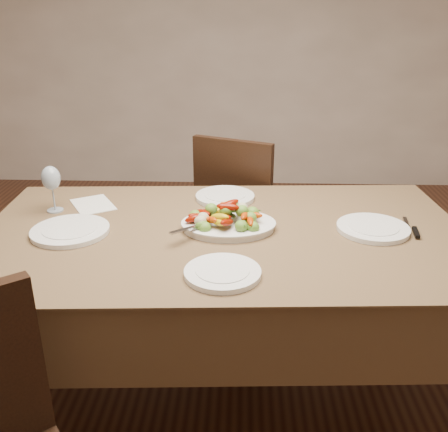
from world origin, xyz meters
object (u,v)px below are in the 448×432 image
at_px(plate_left, 70,231).
at_px(plate_right, 373,229).
at_px(plate_near, 223,273).
at_px(plate_far, 225,197).
at_px(dining_table, 224,316).
at_px(wine_glass, 52,188).
at_px(chair_far, 246,217).
at_px(serving_platter, 229,226).

relative_size(plate_left, plate_right, 1.07).
distance_m(plate_left, plate_near, 0.65).
xyz_separation_m(plate_right, plate_near, (-0.55, -0.36, 0.00)).
relative_size(plate_right, plate_near, 1.11).
distance_m(plate_right, plate_far, 0.65).
xyz_separation_m(dining_table, plate_near, (0.01, -0.34, 0.39)).
bearing_deg(plate_right, wine_glass, 173.28).
height_order(chair_far, plate_right, chair_far).
xyz_separation_m(chair_far, serving_platter, (-0.08, -0.80, 0.30)).
xyz_separation_m(serving_platter, plate_near, (-0.01, -0.36, -0.00)).
bearing_deg(plate_far, plate_near, -88.54).
bearing_deg(dining_table, plate_right, 2.64).
xyz_separation_m(dining_table, chair_far, (0.09, 0.82, 0.10)).
relative_size(chair_far, plate_left, 3.28).
distance_m(chair_far, plate_right, 0.97).
bearing_deg(plate_right, plate_far, 150.77).
height_order(serving_platter, plate_far, serving_platter).
relative_size(chair_far, plate_far, 3.67).
bearing_deg(plate_right, dining_table, -177.36).
xyz_separation_m(chair_far, plate_near, (-0.08, -1.16, 0.29)).
relative_size(serving_platter, wine_glass, 1.69).
bearing_deg(chair_far, plate_left, 76.17).
bearing_deg(plate_near, chair_far, 85.88).
distance_m(plate_left, plate_far, 0.68).
bearing_deg(plate_far, plate_right, -29.23).
height_order(dining_table, plate_near, plate_near).
bearing_deg(chair_far, dining_table, 107.42).
bearing_deg(dining_table, serving_platter, 49.99).
bearing_deg(wine_glass, serving_platter, -12.16).
height_order(dining_table, serving_platter, serving_platter).
bearing_deg(plate_near, plate_left, 152.91).
relative_size(plate_far, plate_near, 1.06).
bearing_deg(plate_right, serving_platter, -179.32).
bearing_deg(plate_far, wine_glass, -166.32).
relative_size(dining_table, plate_far, 7.10).
relative_size(dining_table, plate_near, 7.55).
bearing_deg(chair_far, plate_far, 101.85).
distance_m(plate_left, wine_glass, 0.27).
bearing_deg(dining_table, wine_glass, 166.07).
bearing_deg(plate_near, serving_platter, 88.76).
distance_m(plate_right, wine_glass, 1.28).
bearing_deg(plate_left, dining_table, 4.07).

